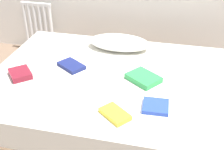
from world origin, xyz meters
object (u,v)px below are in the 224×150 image
at_px(pillow, 119,43).
at_px(textbook_navy, 71,66).
at_px(textbook_yellow, 115,114).
at_px(textbook_maroon, 20,74).
at_px(textbook_white, 43,100).
at_px(radiator, 38,23).
at_px(textbook_green, 143,78).
at_px(bed, 111,101).
at_px(textbook_blue, 156,106).

height_order(pillow, textbook_navy, pillow).
relative_size(textbook_navy, textbook_yellow, 1.09).
distance_m(pillow, textbook_yellow, 1.01).
bearing_deg(textbook_maroon, textbook_white, 7.28).
relative_size(radiator, pillow, 0.92).
xyz_separation_m(radiator, textbook_navy, (0.86, -1.14, 0.13)).
height_order(radiator, textbook_yellow, radiator).
bearing_deg(pillow, textbook_yellow, -79.70).
xyz_separation_m(textbook_maroon, textbook_yellow, (0.86, -0.32, -0.01)).
relative_size(radiator, textbook_navy, 2.33).
height_order(radiator, textbook_green, radiator).
distance_m(bed, textbook_maroon, 0.78).
bearing_deg(textbook_blue, textbook_white, -174.64).
relative_size(radiator, textbook_white, 2.53).
bearing_deg(textbook_white, pillow, 57.46).
xyz_separation_m(bed, textbook_maroon, (-0.71, -0.17, 0.28)).
distance_m(bed, pillow, 0.60).
bearing_deg(pillow, textbook_blue, -62.87).
height_order(radiator, textbook_blue, radiator).
height_order(textbook_blue, textbook_maroon, textbook_maroon).
xyz_separation_m(bed, textbook_navy, (-0.36, 0.06, 0.27)).
distance_m(textbook_maroon, textbook_green, 0.99).
bearing_deg(textbook_blue, textbook_yellow, -152.74).
distance_m(radiator, textbook_yellow, 2.17).
height_order(bed, textbook_white, textbook_white).
relative_size(bed, textbook_maroon, 10.53).
bearing_deg(textbook_green, textbook_white, -109.19).
relative_size(pillow, textbook_navy, 2.54).
height_order(textbook_navy, textbook_yellow, same).
relative_size(pillow, textbook_maroon, 3.02).
xyz_separation_m(bed, textbook_yellow, (0.15, -0.49, 0.27)).
distance_m(textbook_green, textbook_navy, 0.63).
bearing_deg(textbook_navy, pillow, 87.71).
relative_size(textbook_green, textbook_navy, 1.09).
bearing_deg(textbook_white, textbook_green, 21.93).
bearing_deg(radiator, textbook_white, -63.40).
xyz_separation_m(textbook_blue, textbook_green, (-0.13, 0.34, 0.01)).
xyz_separation_m(radiator, textbook_white, (0.83, -1.65, 0.13)).
bearing_deg(pillow, bed, -86.01).
relative_size(textbook_blue, textbook_maroon, 0.94).
xyz_separation_m(textbook_maroon, textbook_navy, (0.35, 0.23, -0.01)).
height_order(textbook_green, textbook_yellow, textbook_green).
distance_m(bed, textbook_blue, 0.59).
bearing_deg(textbook_navy, textbook_blue, 5.75).
xyz_separation_m(pillow, textbook_green, (0.30, -0.51, -0.04)).
bearing_deg(textbook_white, bed, 37.12).
xyz_separation_m(textbook_navy, textbook_yellow, (0.51, -0.55, 0.00)).
bearing_deg(textbook_green, radiator, 177.35).
bearing_deg(textbook_maroon, textbook_blue, 39.75).
distance_m(textbook_navy, textbook_white, 0.52).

